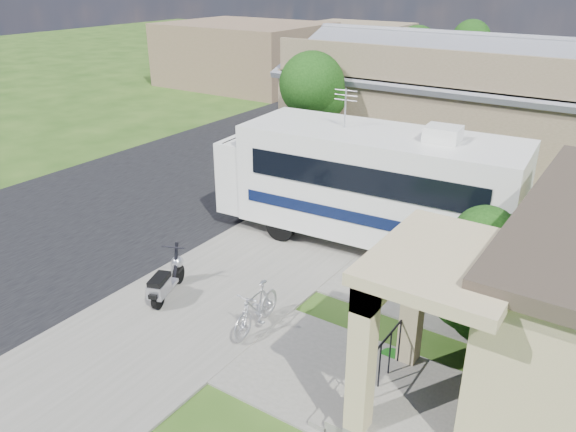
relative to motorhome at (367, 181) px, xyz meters
The scene contains 18 objects.
ground 5.07m from the motorhome, 98.44° to the right, with size 120.00×120.00×0.00m, color #204111.
street_slab 9.94m from the motorhome, 146.95° to the left, with size 9.00×80.00×0.02m, color black.
sidewalk_slab 5.88m from the motorhome, 107.61° to the left, with size 4.00×80.00×0.06m, color #605E56.
driveway_slab 2.00m from the motorhome, 11.80° to the right, with size 7.00×6.00×0.05m, color #605E56.
walk_slab 6.38m from the motorhome, 67.85° to the right, with size 4.00×3.00×0.05m, color #605E56.
warehouse 9.33m from the motorhome, 94.26° to the left, with size 12.50×8.40×5.04m.
distant_bldg_far 24.77m from the motorhome, 135.59° to the left, with size 10.00×8.00×4.00m, color brown.
distant_bldg_near 33.27m from the motorhome, 118.15° to the left, with size 8.00×7.00×3.20m, color brown.
street_tree_a 6.36m from the motorhome, 135.06° to the left, with size 2.44×2.40×4.58m.
street_tree_b 15.12m from the motorhome, 106.98° to the left, with size 2.44×2.40×4.73m.
street_tree_c 23.82m from the motorhome, 100.64° to the left, with size 2.44×2.40×4.42m.
motorhome is the anchor object (origin of this frame).
shrub 5.02m from the motorhome, 35.33° to the right, with size 2.49×2.37×3.05m.
scooter 6.12m from the motorhome, 114.56° to the right, with size 0.87×1.62×1.10m.
bicycle 5.41m from the motorhome, 89.52° to the right, with size 0.48×1.72×1.03m, color #AFAEB6.
pickup_truck 10.45m from the motorhome, 131.95° to the left, with size 2.72×5.90×1.64m, color white.
van 17.49m from the motorhome, 114.23° to the left, with size 2.26×5.56×1.61m, color white.
garden_hose 5.81m from the motorhome, 57.63° to the right, with size 0.45×0.45×0.20m, color #155C12.
Camera 1 is at (6.98, -8.69, 7.24)m, focal length 35.00 mm.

